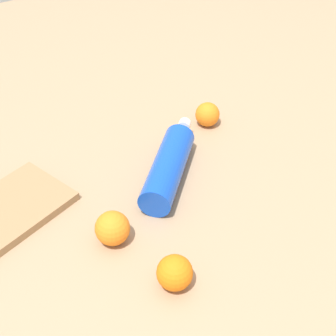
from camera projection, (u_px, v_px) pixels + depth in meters
The scene contains 6 objects.
ground_plane at pixel (189, 180), 1.09m from camera, with size 2.40×2.40×0.00m, color #9E7F60.
water_bottle at pixel (170, 162), 1.08m from camera, with size 0.24×0.24×0.07m.
orange_0 at pixel (207, 114), 1.23m from camera, with size 0.06×0.06×0.06m, color orange.
orange_1 at pixel (112, 228), 0.93m from camera, with size 0.07×0.07×0.07m, color orange.
orange_2 at pixel (175, 273), 0.85m from camera, with size 0.06×0.06×0.06m, color orange.
cutting_board at pixel (5, 213), 1.00m from camera, with size 0.26×0.16×0.02m, color #99724C.
Camera 1 is at (-0.45, -0.68, 0.72)m, focal length 52.72 mm.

